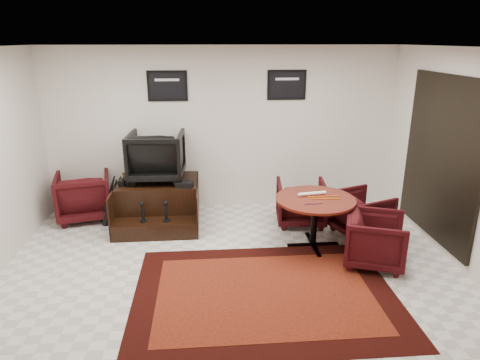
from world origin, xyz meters
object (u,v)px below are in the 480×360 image
object	(u,v)px
meeting_table	(315,204)
table_chair_window	(362,211)
table_chair_back	(301,200)
table_chair_corner	(375,238)
shine_chair	(156,154)
shine_podium	(159,203)
armchair_side	(84,194)

from	to	relation	value
meeting_table	table_chair_window	world-z (taller)	table_chair_window
table_chair_back	table_chair_corner	world-z (taller)	table_chair_back
shine_chair	table_chair_back	size ratio (longest dim) A/B	1.13
table_chair_corner	shine_podium	bearing A→B (deg)	80.51
table_chair_corner	meeting_table	bearing A→B (deg)	68.92
shine_podium	shine_chair	size ratio (longest dim) A/B	1.52
armchair_side	table_chair_window	bearing A→B (deg)	154.91
meeting_table	table_chair_corner	size ratio (longest dim) A/B	1.47
shine_podium	table_chair_window	distance (m)	3.26
shine_chair	table_chair_back	distance (m)	2.47
armchair_side	meeting_table	xyz separation A→B (m)	(3.59, -1.33, 0.22)
meeting_table	table_chair_back	bearing A→B (deg)	90.75
meeting_table	shine_chair	bearing A→B (deg)	152.00
meeting_table	table_chair_back	xyz separation A→B (m)	(-0.01, 0.83, -0.26)
table_chair_back	table_chair_window	distance (m)	0.98
shine_podium	meeting_table	xyz separation A→B (m)	(2.33, -1.10, 0.34)
armchair_side	table_chair_corner	bearing A→B (deg)	143.51
shine_chair	armchair_side	size ratio (longest dim) A/B	1.02
shine_podium	table_chair_back	distance (m)	2.34
armchair_side	shine_chair	bearing A→B (deg)	163.68
shine_podium	armchair_side	distance (m)	1.28
shine_chair	table_chair_back	xyz separation A→B (m)	(2.32, -0.41, -0.73)
armchair_side	table_chair_window	distance (m)	4.53
armchair_side	table_chair_corner	xyz separation A→B (m)	(4.27, -1.92, -0.05)
shine_podium	meeting_table	bearing A→B (deg)	-25.25
armchair_side	meeting_table	distance (m)	3.83
shine_chair	armchair_side	bearing A→B (deg)	-1.32
meeting_table	table_chair_corner	bearing A→B (deg)	-40.86
table_chair_back	meeting_table	bearing A→B (deg)	96.85
table_chair_back	table_chair_corner	bearing A→B (deg)	122.06
armchair_side	shine_podium	bearing A→B (deg)	157.41
shine_podium	armchair_side	bearing A→B (deg)	169.71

